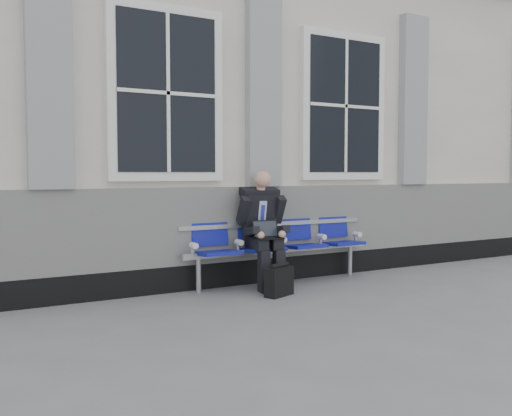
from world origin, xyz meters
TOP-DOWN VIEW (x-y plane):
  - ground at (0.00, 0.00)m, footprint 70.00×70.00m
  - station_building at (-0.02, 3.47)m, footprint 14.40×4.40m
  - bench at (-0.74, 1.32)m, footprint 2.60×0.47m
  - businessman at (-1.06, 1.19)m, footprint 0.58×0.78m
  - briefcase at (-1.14, 0.68)m, footprint 0.39×0.27m

SIDE VIEW (x-z plane):
  - ground at x=0.00m, z-range 0.00..0.00m
  - briefcase at x=-1.14m, z-range -0.01..0.35m
  - bench at x=-0.74m, z-range 0.10..1.01m
  - businessman at x=-1.06m, z-range 0.06..1.45m
  - station_building at x=-0.02m, z-range -0.02..4.47m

